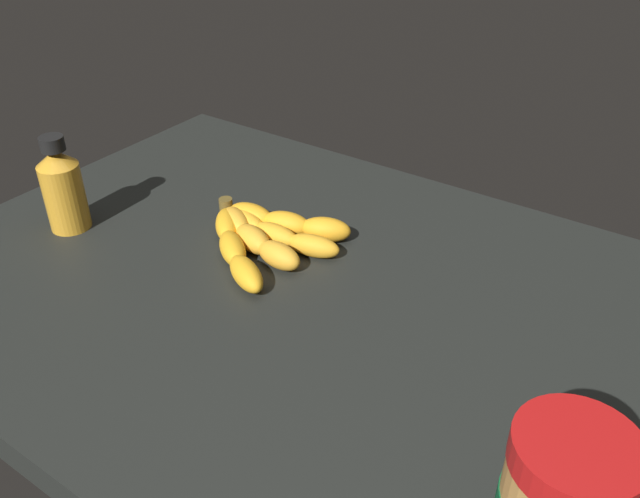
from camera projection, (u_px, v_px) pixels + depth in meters
The scene contains 3 objects.
ground_plane at pixel (287, 294), 85.42cm from camera, with size 97.11×72.16×4.31cm, color black.
banana_bunch at pixel (263, 235), 90.39cm from camera, with size 21.23×20.66×3.51cm.
honey_bottle at pixel (63, 187), 91.98cm from camera, with size 5.70×5.70×14.07cm.
Camera 1 is at (-42.13, 53.76, 49.65)cm, focal length 36.80 mm.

